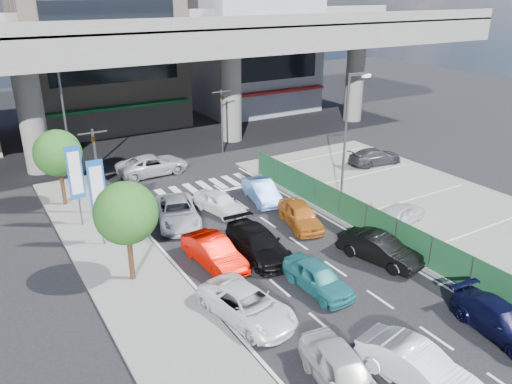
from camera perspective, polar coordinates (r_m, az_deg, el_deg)
ground at (r=23.53m, az=6.00°, el=-9.75°), size 120.00×120.00×0.00m
parking_lot at (r=31.83m, az=19.83°, el=-2.10°), size 12.00×28.00×0.06m
sidewalk_left at (r=23.87m, az=-13.86°, el=-9.67°), size 4.00×30.00×0.12m
fence_run at (r=26.91m, az=13.87°, el=-3.82°), size 0.16×22.00×1.80m
expressway at (r=39.87m, az=-13.59°, el=16.34°), size 64.00×14.00×10.75m
building_center at (r=50.48m, az=-17.57°, el=15.59°), size 14.00×10.90×15.00m
building_east at (r=55.86m, az=-0.51°, el=15.55°), size 12.00×10.90×12.00m
traffic_light_left at (r=29.63m, az=-17.94°, el=4.48°), size 1.60×1.24×5.20m
traffic_light_right at (r=39.96m, az=-3.98°, el=9.87°), size 1.60×1.24×5.20m
street_lamp_right at (r=30.20m, az=10.47°, el=7.16°), size 1.65×0.22×8.00m
street_lamp_left at (r=35.10m, az=-20.77°, el=8.18°), size 1.65×0.22×8.00m
signboard_near at (r=26.00m, az=-17.64°, el=0.05°), size 0.80×0.14×4.70m
signboard_far at (r=28.70m, az=-19.93°, el=1.81°), size 0.80×0.14×4.70m
tree_near at (r=22.33m, az=-14.63°, el=-2.38°), size 2.80×2.80×4.80m
tree_far at (r=31.86m, az=-21.73°, el=4.13°), size 2.80×2.80×4.80m
van_white_back_left at (r=17.71m, az=9.89°, el=-19.56°), size 2.25×4.26×1.38m
hatch_white_back_mid at (r=18.47m, az=17.93°, el=-18.40°), size 2.31×4.40×1.38m
minivan_navy_back at (r=21.85m, az=26.28°, el=-13.08°), size 2.21×4.38×1.22m
sedan_white_mid_left at (r=20.52m, az=-1.02°, el=-12.77°), size 2.90×4.87×1.27m
taxi_teal_mid at (r=22.40m, az=7.07°, el=-9.64°), size 1.61×3.82×1.29m
hatch_black_mid_right at (r=25.13m, az=13.96°, el=-6.33°), size 2.37×4.36×1.36m
taxi_orange_left at (r=24.17m, az=-4.82°, el=-6.88°), size 1.76×4.28×1.38m
sedan_black_mid at (r=24.91m, az=0.23°, el=-5.86°), size 2.19×4.85×1.38m
taxi_orange_right at (r=28.05m, az=5.10°, el=-2.63°), size 2.49×4.22×1.35m
wagon_silver_front_left at (r=28.65m, az=-8.99°, el=-2.28°), size 3.40×5.24×1.34m
sedan_white_front_mid at (r=29.75m, az=-4.20°, el=-1.19°), size 2.27×3.95×1.27m
kei_truck_front_right at (r=31.24m, az=0.64°, el=0.10°), size 2.17×4.23×1.33m
crossing_wagon_silver at (r=36.61m, az=-11.73°, el=3.06°), size 5.13×2.45×1.41m
parked_sedan_white at (r=29.28m, az=16.17°, el=-2.38°), size 3.81×2.17×1.22m
parked_sedan_dgrey at (r=38.87m, az=13.46°, el=3.97°), size 4.38×2.14×1.23m
traffic_cone at (r=30.55m, az=13.08°, el=-1.59°), size 0.43×0.43×0.66m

